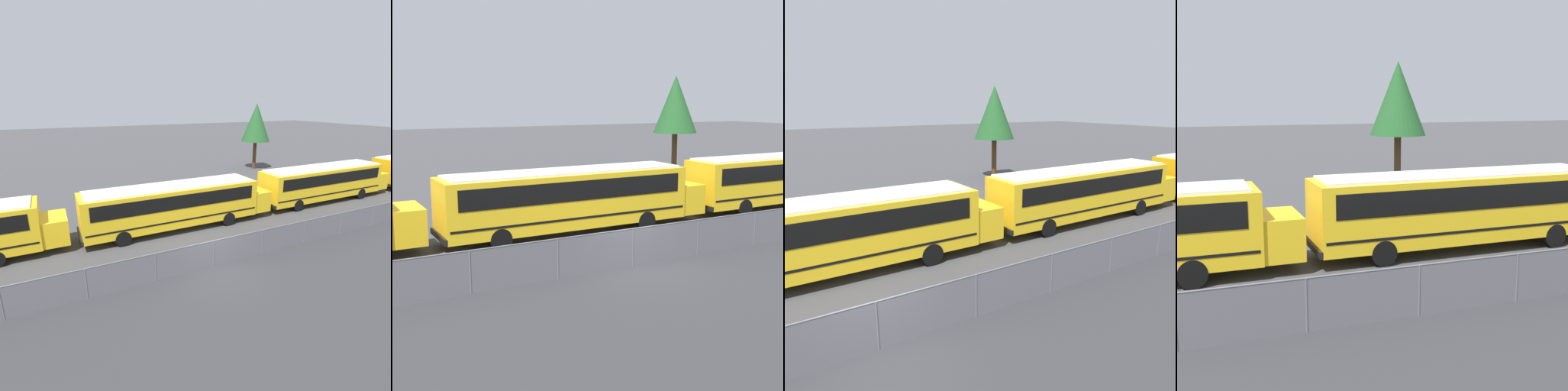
# 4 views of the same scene
# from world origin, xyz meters

# --- Properties ---
(ground_plane) EXTENTS (200.00, 200.00, 0.00)m
(ground_plane) POSITION_xyz_m (0.00, 0.00, 0.00)
(ground_plane) COLOR #424244
(road_strip) EXTENTS (114.63, 12.00, 0.01)m
(road_strip) POSITION_xyz_m (0.00, -6.00, 0.00)
(road_strip) COLOR #333335
(road_strip) RESTS_ON ground_plane
(fence) EXTENTS (80.70, 0.07, 1.46)m
(fence) POSITION_xyz_m (-0.00, -0.00, 0.75)
(fence) COLOR #9EA0A5
(fence) RESTS_ON ground_plane
(school_bus_2) EXTENTS (13.17, 2.54, 3.01)m
(school_bus_2) POSITION_xyz_m (0.28, 5.50, 1.79)
(school_bus_2) COLOR yellow
(school_bus_2) RESTS_ON ground_plane
(school_bus_3) EXTENTS (13.17, 2.54, 3.01)m
(school_bus_3) POSITION_xyz_m (13.90, 5.58, 1.79)
(school_bus_3) COLOR yellow
(school_bus_3) RESTS_ON ground_plane
(tree_0) EXTENTS (3.51, 3.51, 8.03)m
(tree_0) POSITION_xyz_m (16.59, 19.10, 5.70)
(tree_0) COLOR #51381E
(tree_0) RESTS_ON ground_plane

